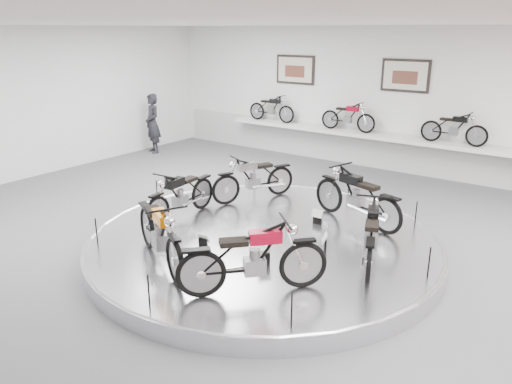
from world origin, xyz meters
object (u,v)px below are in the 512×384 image
Objects in this scene: bike_e at (160,232)px; visitor at (153,123)px; bike_b at (357,196)px; bike_f at (253,258)px; bike_c at (254,178)px; shelf at (396,139)px; bike_a at (372,234)px; display_platform at (264,243)px; bike_d at (181,195)px.

visitor is at bearing 164.64° from bike_e.
bike_b is at bearing 90.57° from bike_e.
bike_f is 10.36m from visitor.
bike_c is 3.52m from bike_e.
visitor reaches higher than shelf.
bike_b is 0.98× the size of bike_e.
bike_a is at bearing 63.29° from bike_e.
bike_c is at bearing 45.31° from bike_a.
display_platform is 2.16m from bike_c.
bike_a is (2.03, -6.31, -0.19)m from shelf.
bike_f is at bearing -82.64° from shelf.
bike_c is 1.85m from bike_d.
bike_d is at bearing -16.38° from visitor.
bike_f is at bearing -59.23° from display_platform.
display_platform is 3.40× the size of bike_e.
bike_a is at bearing -72.18° from shelf.
shelf is 5.71× the size of visitor.
bike_c is 1.00× the size of bike_d.
bike_b is at bearing 56.50° from display_platform.
bike_a is at bearing 91.09° from bike_d.
bike_c is 0.91× the size of bike_e.
visitor is at bearing -89.29° from bike_c.
visitor is at bearing -163.48° from shelf.
bike_c is at bearing -1.51° from visitor.
bike_a is 2.10m from bike_f.
display_platform is 3.32× the size of visitor.
bike_b is (-0.97, 1.52, 0.03)m from bike_a.
bike_b is 8.85m from visitor.
shelf is at bearing -60.78° from bike_b.
bike_e is at bearing 31.01° from bike_d.
bike_a is at bearing 139.21° from bike_b.
bike_b is (1.06, -4.79, -0.16)m from shelf.
bike_e is at bearing 137.29° from bike_f.
visitor is at bearing -132.48° from bike_d.
bike_d is at bearing -105.42° from shelf.
bike_c and bike_d have the same top height.
bike_d is at bearing 151.76° from bike_e.
shelf is 6.64m from bike_a.
display_platform is at bearing -90.00° from shelf.
display_platform is 2.14m from bike_a.
bike_b reaches higher than shelf.
bike_c is (-1.36, -4.86, -0.20)m from shelf.
bike_e is 1.74m from bike_f.
visitor is (-5.57, 4.45, 0.16)m from bike_d.
bike_d is at bearing 9.57° from bike_c.
display_platform is 1.96m from bike_d.
bike_d is 0.91× the size of bike_e.
bike_e is at bearing 80.39° from bike_b.
bike_d is (-2.90, -1.85, -0.04)m from bike_b.
bike_a is 3.88m from bike_d.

